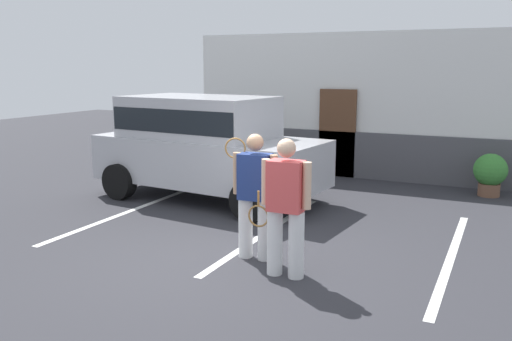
{
  "coord_description": "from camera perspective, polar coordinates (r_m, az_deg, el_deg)",
  "views": [
    {
      "loc": [
        3.3,
        -6.22,
        2.63
      ],
      "look_at": [
        -0.21,
        1.2,
        1.05
      ],
      "focal_mm": 38.03,
      "sensor_mm": 36.0,
      "label": 1
    }
  ],
  "objects": [
    {
      "name": "parking_stripe_0",
      "position": [
        10.27,
        -13.25,
        -4.22
      ],
      "size": [
        0.12,
        4.4,
        0.01
      ],
      "primitive_type": "cube",
      "color": "silver",
      "rests_on": "ground_plane"
    },
    {
      "name": "parked_suv",
      "position": [
        10.84,
        -5.41,
        2.98
      ],
      "size": [
        4.77,
        2.55,
        2.05
      ],
      "rotation": [
        0.0,
        0.0,
        -0.1
      ],
      "color": "#B7B7BC",
      "rests_on": "ground_plane"
    },
    {
      "name": "house_frontage",
      "position": [
        13.21,
        10.79,
        6.27
      ],
      "size": [
        8.41,
        0.4,
        3.43
      ],
      "color": "white",
      "rests_on": "ground_plane"
    },
    {
      "name": "parking_stripe_1",
      "position": [
        8.85,
        1.29,
        -6.38
      ],
      "size": [
        0.12,
        4.4,
        0.01
      ],
      "primitive_type": "cube",
      "color": "silver",
      "rests_on": "ground_plane"
    },
    {
      "name": "tennis_player_woman",
      "position": [
        6.78,
        3.11,
        -3.78
      ],
      "size": [
        0.91,
        0.28,
        1.77
      ],
      "rotation": [
        0.0,
        0.0,
        3.15
      ],
      "color": "white",
      "rests_on": "ground_plane"
    },
    {
      "name": "ground_plane",
      "position": [
        7.52,
        -2.53,
        -9.59
      ],
      "size": [
        40.0,
        40.0,
        0.0
      ],
      "primitive_type": "plane",
      "color": "#2D2D33"
    },
    {
      "name": "tennis_player_man",
      "position": [
        7.4,
        -0.12,
        -2.53
      ],
      "size": [
        0.78,
        0.29,
        1.74
      ],
      "rotation": [
        0.0,
        0.0,
        3.19
      ],
      "color": "white",
      "rests_on": "ground_plane"
    },
    {
      "name": "parking_stripe_2",
      "position": [
        8.18,
        19.82,
        -8.51
      ],
      "size": [
        0.12,
        4.4,
        0.01
      ],
      "primitive_type": "cube",
      "color": "silver",
      "rests_on": "ground_plane"
    },
    {
      "name": "potted_plant_by_porch",
      "position": [
        12.09,
        23.41,
        -0.21
      ],
      "size": [
        0.67,
        0.67,
        0.88
      ],
      "color": "brown",
      "rests_on": "ground_plane"
    }
  ]
}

